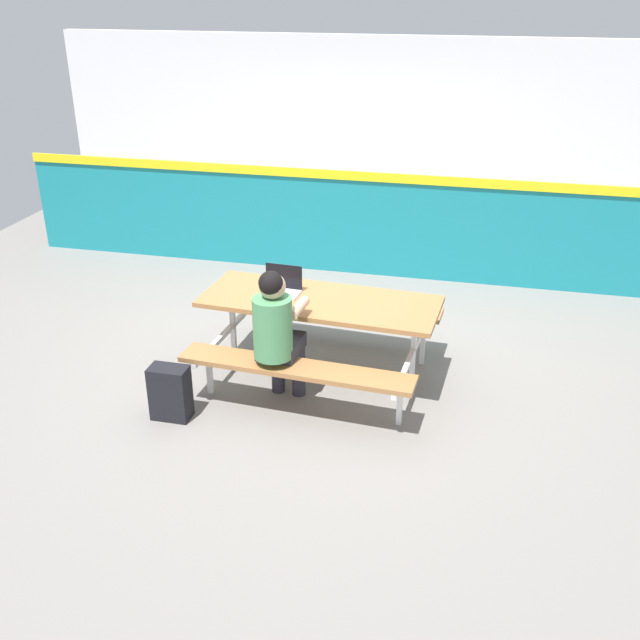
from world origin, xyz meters
TOP-DOWN VIEW (x-y plane):
  - ground_plane at (0.00, 0.00)m, footprint 10.00×10.00m
  - accent_backdrop at (0.00, 2.53)m, footprint 8.00×0.14m
  - picnic_table_main at (0.16, -0.00)m, footprint 1.99×1.67m
  - student_nearer at (-0.06, -0.54)m, footprint 0.38×0.53m
  - laptop_silver at (-0.19, 0.06)m, footprint 0.33×0.24m
  - backpack_dark at (-0.83, -0.86)m, footprint 0.30×0.22m

SIDE VIEW (x-z plane):
  - ground_plane at x=0.00m, z-range -0.02..0.00m
  - backpack_dark at x=-0.83m, z-range 0.00..0.44m
  - picnic_table_main at x=0.16m, z-range 0.21..0.95m
  - student_nearer at x=-0.06m, z-range 0.10..1.31m
  - laptop_silver at x=-0.19m, z-range 0.67..0.90m
  - accent_backdrop at x=0.00m, z-range -0.05..2.55m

